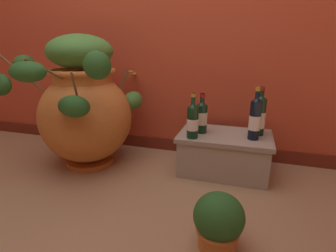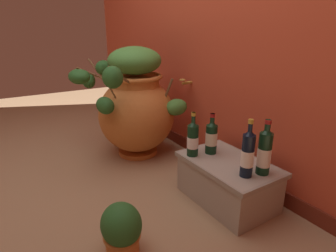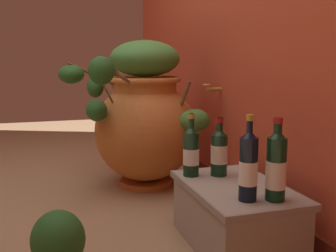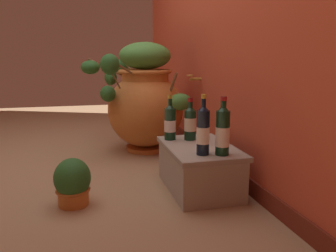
% 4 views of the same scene
% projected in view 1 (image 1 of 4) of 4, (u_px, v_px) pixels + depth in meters
% --- Properties ---
extents(ground_plane, '(7.00, 7.00, 0.00)m').
position_uv_depth(ground_plane, '(86.00, 223.00, 1.38)').
color(ground_plane, '#9E7A56').
extents(terracotta_urn, '(0.98, 0.90, 0.97)m').
position_uv_depth(terracotta_urn, '(84.00, 106.00, 1.94)').
color(terracotta_urn, '#C17033').
rests_on(terracotta_urn, ground_plane).
extents(stone_ledge, '(0.64, 0.42, 0.29)m').
position_uv_depth(stone_ledge, '(224.00, 151.00, 1.91)').
color(stone_ledge, '#9E9384').
rests_on(stone_ledge, ground_plane).
extents(wine_bottle_left, '(0.08, 0.08, 0.31)m').
position_uv_depth(wine_bottle_left, '(193.00, 120.00, 1.76)').
color(wine_bottle_left, black).
rests_on(wine_bottle_left, stone_ledge).
extents(wine_bottle_middle, '(0.08, 0.08, 0.34)m').
position_uv_depth(wine_bottle_middle, '(259.00, 115.00, 1.82)').
color(wine_bottle_middle, black).
rests_on(wine_bottle_middle, stone_ledge).
extents(wine_bottle_right, '(0.08, 0.08, 0.28)m').
position_uv_depth(wine_bottle_right, '(202.00, 116.00, 1.87)').
color(wine_bottle_right, black).
rests_on(wine_bottle_right, stone_ledge).
extents(wine_bottle_back, '(0.07, 0.07, 0.35)m').
position_uv_depth(wine_bottle_back, '(255.00, 118.00, 1.73)').
color(wine_bottle_back, black).
rests_on(wine_bottle_back, stone_ledge).
extents(potted_shrub, '(0.23, 0.21, 0.28)m').
position_uv_depth(potted_shrub, '(218.00, 222.00, 1.18)').
color(potted_shrub, '#C17033').
rests_on(potted_shrub, ground_plane).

